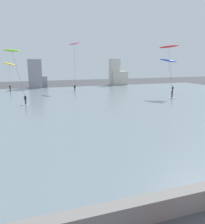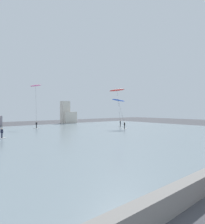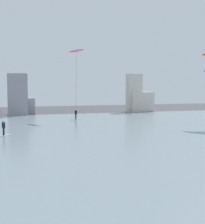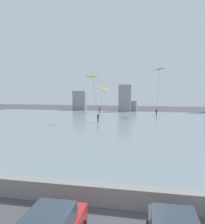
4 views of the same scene
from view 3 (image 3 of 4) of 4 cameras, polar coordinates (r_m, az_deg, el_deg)
The scene contains 3 objects.
water_bay at distance 34.79m, azimuth -3.47°, elevation -4.30°, with size 84.00×52.00×0.10m, color gray.
far_shore_buildings at distance 62.10m, azimuth -7.57°, elevation 2.35°, with size 42.31×5.32×7.67m.
kitesurfer_pink at distance 52.69m, azimuth -4.60°, elevation 9.75°, with size 2.69×4.23×11.26m.
Camera 3 is at (-7.81, -3.15, 5.60)m, focal length 52.19 mm.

